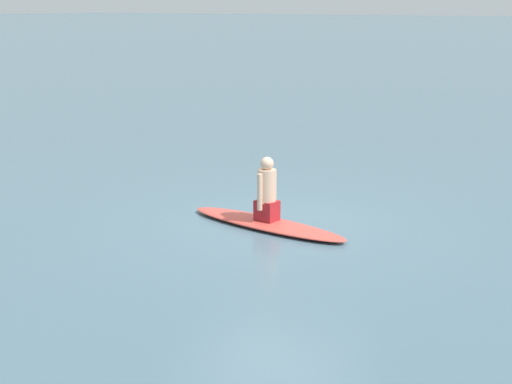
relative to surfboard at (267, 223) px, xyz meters
name	(u,v)px	position (x,y,z in m)	size (l,w,h in m)	color
ground_plane	(275,223)	(-0.01, 0.26, -0.06)	(400.00, 400.00, 0.00)	slate
surfboard	(267,223)	(0.00, 0.00, 0.00)	(2.82, 0.62, 0.11)	#D84C3F
person_paddler	(267,192)	(0.00, 0.00, 0.49)	(0.34, 0.42, 0.96)	#A51E23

